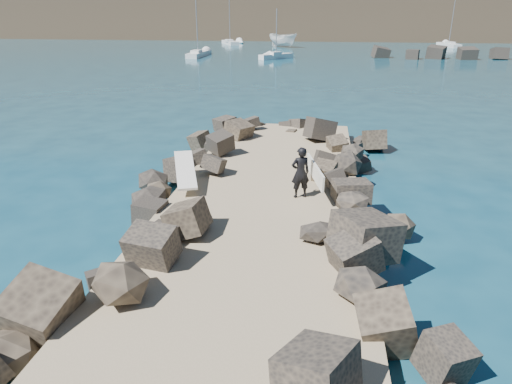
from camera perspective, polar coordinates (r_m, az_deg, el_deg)
ground at (r=14.01m, az=0.59°, el=-4.21°), size 800.00×800.00×0.00m
jetty at (r=12.11m, az=-0.69°, el=-7.02°), size 6.00×26.00×0.60m
riprap_left at (r=13.16m, az=-12.95°, el=-4.17°), size 2.60×22.00×1.00m
riprap_right at (r=12.40m, az=13.11°, el=-5.86°), size 2.60×22.00×1.00m
surfboard_resting at (r=15.56m, az=-8.82°, el=2.39°), size 1.42×2.54×0.08m
boat_imported at (r=86.71m, az=3.41°, el=18.45°), size 6.53×6.09×2.51m
surfer_with_board at (r=14.32m, az=5.84°, el=2.45°), size 1.11×1.98×1.64m
sailboat_a at (r=68.78m, az=-7.27°, el=16.73°), size 1.67×7.38×8.85m
sailboat_e at (r=94.03m, az=-3.27°, el=18.15°), size 4.67×7.39×8.90m
sailboat_b at (r=65.06m, az=2.52°, el=16.60°), size 4.48×4.64×6.57m
sailboat_d at (r=93.98m, az=22.95°, el=16.57°), size 3.03×7.16×8.45m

